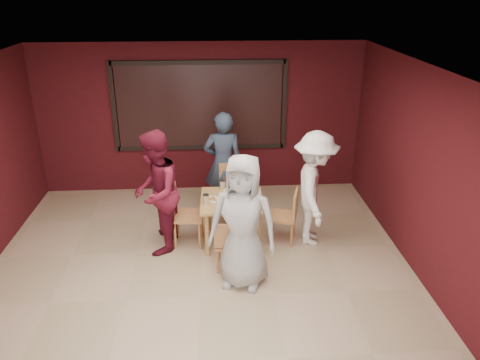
{
  "coord_description": "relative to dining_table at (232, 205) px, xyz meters",
  "views": [
    {
      "loc": [
        0.21,
        -4.99,
        3.78
      ],
      "look_at": [
        0.61,
        1.37,
        1.05
      ],
      "focal_mm": 35.0,
      "sensor_mm": 36.0,
      "label": 1
    }
  ],
  "objects": [
    {
      "name": "diner_right",
      "position": [
        1.24,
        -0.03,
        0.24
      ],
      "size": [
        0.82,
        1.24,
        1.78
      ],
      "primitive_type": "imported",
      "rotation": [
        0.0,
        0.0,
        1.42
      ],
      "color": "white",
      "rests_on": "floor"
    },
    {
      "name": "floor",
      "position": [
        -0.48,
        -1.37,
        -0.65
      ],
      "size": [
        7.0,
        7.0,
        0.0
      ],
      "primitive_type": "plane",
      "color": "tan",
      "rests_on": "ground"
    },
    {
      "name": "diner_left",
      "position": [
        -1.12,
        -0.11,
        0.28
      ],
      "size": [
        0.79,
        0.97,
        1.86
      ],
      "primitive_type": "imported",
      "rotation": [
        0.0,
        0.0,
        -1.67
      ],
      "color": "maroon",
      "rests_on": "floor"
    },
    {
      "name": "chair_back",
      "position": [
        0.07,
        0.81,
        -0.1
      ],
      "size": [
        0.52,
        0.52,
        0.97
      ],
      "color": "#BF814A",
      "rests_on": "floor"
    },
    {
      "name": "dining_table",
      "position": [
        0.0,
        0.0,
        0.0
      ],
      "size": [
        0.96,
        0.96,
        0.89
      ],
      "color": "tan",
      "rests_on": "floor"
    },
    {
      "name": "chair_left",
      "position": [
        -0.75,
        0.03,
        -0.12
      ],
      "size": [
        0.49,
        0.49,
        0.95
      ],
      "color": "#BF814A",
      "rests_on": "floor"
    },
    {
      "name": "diner_front",
      "position": [
        0.09,
        -1.06,
        0.26
      ],
      "size": [
        1.03,
        0.82,
        1.83
      ],
      "primitive_type": "imported",
      "rotation": [
        0.0,
        0.0,
        -0.3
      ],
      "color": "#AFAFAF",
      "rests_on": "floor"
    },
    {
      "name": "chair_front",
      "position": [
        -0.09,
        -0.76,
        -0.21
      ],
      "size": [
        0.41,
        0.41,
        0.78
      ],
      "color": "#BF814A",
      "rests_on": "floor"
    },
    {
      "name": "window_blinds",
      "position": [
        -0.48,
        2.08,
        1.0
      ],
      "size": [
        3.0,
        0.02,
        1.5
      ],
      "primitive_type": "cube",
      "color": "black"
    },
    {
      "name": "chair_right",
      "position": [
        0.85,
        -0.02,
        -0.17
      ],
      "size": [
        0.52,
        0.52,
        0.86
      ],
      "color": "#BF814A",
      "rests_on": "floor"
    },
    {
      "name": "diner_back",
      "position": [
        -0.1,
        1.06,
        0.26
      ],
      "size": [
        0.67,
        0.44,
        1.82
      ],
      "primitive_type": "imported",
      "rotation": [
        0.0,
        0.0,
        3.13
      ],
      "color": "#2D3B50",
      "rests_on": "floor"
    }
  ]
}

